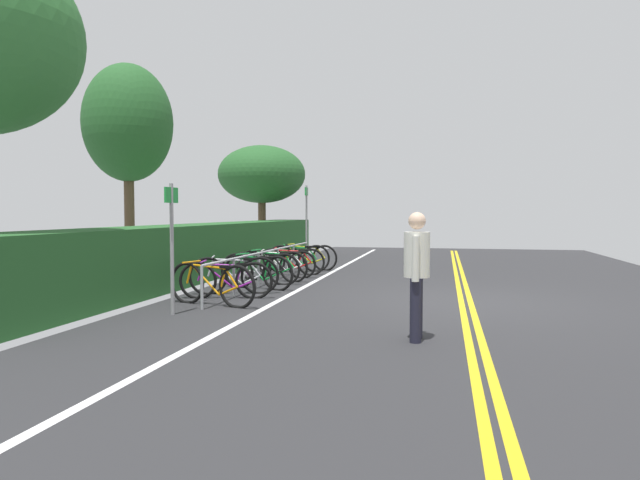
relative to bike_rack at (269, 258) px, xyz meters
The scene contains 21 objects.
ground_plane 4.65m from the bike_rack, 112.75° to the right, with size 30.32×10.70×0.05m, color #2B2B2D.
centre_line_yellow_inner 4.72m from the bike_rack, 112.37° to the right, with size 27.29×0.10×0.00m, color gold.
centre_line_yellow_outer 4.57m from the bike_rack, 113.14° to the right, with size 27.29×0.10×0.00m, color gold.
bike_lane_stripe_white 2.10m from the bike_rack, 151.71° to the right, with size 27.29×0.12×0.00m, color white.
bike_rack is the anchor object (origin of this frame).
bicycle_0 3.18m from the bike_rack, behind, with size 0.62×1.78×0.77m.
bicycle_1 2.38m from the bike_rack, behind, with size 0.52×1.72×0.73m.
bicycle_2 1.82m from the bike_rack, behind, with size 0.65×1.69×0.77m.
bicycle_3 1.04m from the bike_rack, behind, with size 0.58×1.66×0.76m.
bicycle_4 0.41m from the bike_rack, 166.76° to the left, with size 0.48×1.75×0.74m.
bicycle_5 0.43m from the bike_rack, ahead, with size 0.49×1.79×0.75m.
bicycle_6 0.99m from the bike_rack, ahead, with size 0.49×1.73×0.72m.
bicycle_7 1.71m from the bike_rack, ahead, with size 0.49×1.69×0.72m.
bicycle_8 2.47m from the bike_rack, ahead, with size 0.67×1.62×0.77m.
bicycle_9 3.05m from the bike_rack, ahead, with size 0.46×1.82×0.75m.
pedestrian 6.23m from the bike_rack, 145.33° to the right, with size 0.49×0.32×1.60m.
sign_post_near 4.18m from the bike_rack, behind, with size 0.36×0.06×2.04m.
sign_post_far 4.56m from the bike_rack, ahead, with size 0.36×0.06×2.40m.
hedge_backdrop 2.53m from the bike_rack, 53.60° to the left, with size 16.21×1.30×1.30m, color #235626.
tree_mid 5.00m from the bike_rack, 81.47° to the left, with size 2.18×2.18×5.25m.
tree_far_right 9.08m from the bike_rack, 19.17° to the left, with size 3.28×3.28×4.10m.
Camera 1 is at (-10.42, 0.39, 1.60)m, focal length 31.87 mm.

